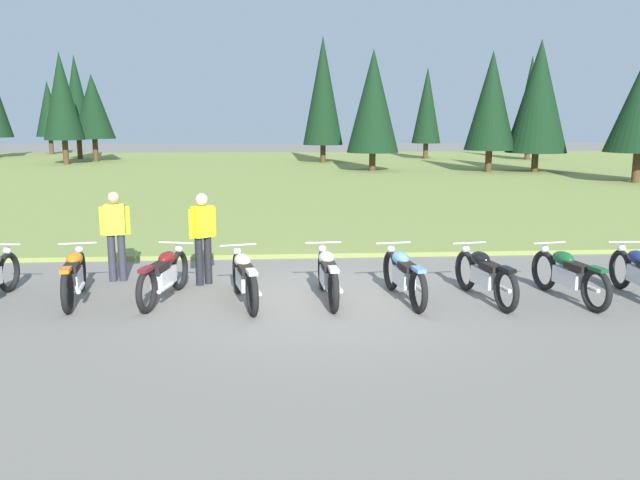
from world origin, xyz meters
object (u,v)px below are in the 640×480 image
motorcycle_maroon (164,274)px  rider_near_row_end (203,233)px  motorcycle_black (485,275)px  motorcycle_silver (328,274)px  motorcycle_orange (74,275)px  motorcycle_cream (244,277)px  motorcycle_british_green (568,274)px  rider_in_hivis_vest (115,231)px  motorcycle_sky_blue (404,275)px

motorcycle_maroon → rider_near_row_end: size_ratio=1.24×
rider_near_row_end → motorcycle_black: bearing=-16.2°
motorcycle_silver → motorcycle_black: (2.59, -0.20, 0.00)m
motorcycle_orange → motorcycle_black: size_ratio=1.00×
motorcycle_cream → motorcycle_british_green: (5.35, -0.17, 0.00)m
rider_in_hivis_vest → motorcycle_cream: bearing=-34.3°
motorcycle_orange → motorcycle_sky_blue: (5.43, -0.34, 0.00)m
motorcycle_british_green → rider_in_hivis_vest: 8.00m
motorcycle_cream → motorcycle_silver: (1.37, 0.10, 0.00)m
motorcycle_orange → motorcycle_silver: 4.18m
motorcycle_maroon → motorcycle_silver: size_ratio=0.99×
motorcycle_orange → rider_in_hivis_vest: (0.38, 1.32, 0.51)m
motorcycle_cream → motorcycle_sky_blue: size_ratio=0.99×
motorcycle_black → motorcycle_british_green: same height
motorcycle_silver → rider_in_hivis_vest: size_ratio=1.26×
motorcycle_orange → motorcycle_maroon: same height
motorcycle_silver → motorcycle_british_green: 3.99m
motorcycle_sky_blue → motorcycle_british_green: (2.73, -0.17, 0.00)m
motorcycle_maroon → motorcycle_cream: same height
rider_in_hivis_vest → motorcycle_sky_blue: bearing=-18.2°
motorcycle_cream → rider_in_hivis_vest: (-2.43, 1.65, 0.51)m
motorcycle_sky_blue → motorcycle_british_green: 2.73m
motorcycle_sky_blue → motorcycle_black: 1.34m
motorcycle_silver → rider_near_row_end: size_ratio=1.26×
motorcycle_sky_blue → rider_near_row_end: 3.69m
motorcycle_silver → rider_near_row_end: (-2.16, 1.19, 0.51)m
motorcycle_cream → motorcycle_black: size_ratio=0.99×
rider_in_hivis_vest → rider_near_row_end: bearing=-12.6°
motorcycle_orange → rider_near_row_end: rider_near_row_end is taller
motorcycle_cream → motorcycle_british_green: same height
motorcycle_silver → rider_in_hivis_vest: 4.13m
rider_near_row_end → motorcycle_british_green: bearing=-13.4°
motorcycle_cream → motorcycle_maroon: bearing=168.1°
motorcycle_orange → rider_near_row_end: size_ratio=1.25×
motorcycle_black → rider_in_hivis_vest: (-6.38, 1.74, 0.51)m
motorcycle_cream → motorcycle_sky_blue: bearing=-0.1°
motorcycle_cream → rider_in_hivis_vest: rider_in_hivis_vest is taller
motorcycle_black → motorcycle_british_green: size_ratio=1.00×
motorcycle_cream → motorcycle_black: (3.96, -0.09, 0.00)m
motorcycle_cream → motorcycle_british_green: bearing=-1.9°
motorcycle_silver → rider_in_hivis_vest: bearing=157.8°
motorcycle_maroon → motorcycle_cream: bearing=-11.9°
motorcycle_cream → motorcycle_sky_blue: (2.62, -0.00, 0.00)m
motorcycle_orange → motorcycle_british_green: bearing=-3.6°
motorcycle_black → motorcycle_cream: bearing=178.7°
motorcycle_silver → rider_in_hivis_vest: rider_in_hivis_vest is taller
motorcycle_orange → rider_in_hivis_vest: size_ratio=1.25×
motorcycle_orange → motorcycle_british_green: size_ratio=1.00×
motorcycle_silver → motorcycle_british_green: (3.98, -0.28, 0.00)m
motorcycle_black → motorcycle_silver: bearing=175.7°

